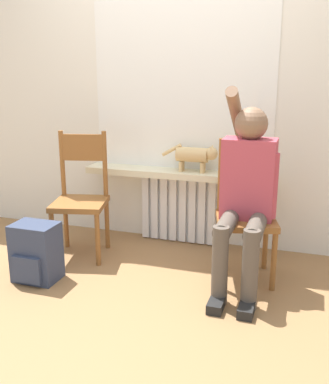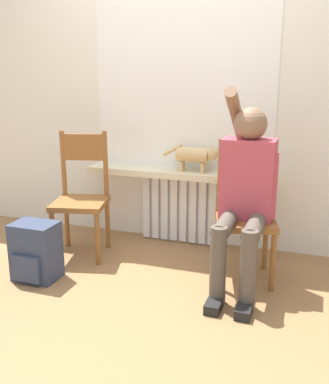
{
  "view_description": "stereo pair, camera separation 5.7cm",
  "coord_description": "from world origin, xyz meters",
  "views": [
    {
      "loc": [
        1.0,
        -2.25,
        1.39
      ],
      "look_at": [
        0.0,
        0.77,
        0.52
      ],
      "focal_mm": 42.0,
      "sensor_mm": 36.0,
      "label": 1
    },
    {
      "loc": [
        1.05,
        -2.23,
        1.39
      ],
      "look_at": [
        0.0,
        0.77,
        0.52
      ],
      "focal_mm": 42.0,
      "sensor_mm": 36.0,
      "label": 2
    }
  ],
  "objects": [
    {
      "name": "person",
      "position": [
        0.62,
        0.54,
        0.65
      ],
      "size": [
        0.36,
        0.97,
        1.29
      ],
      "color": "brown",
      "rests_on": "ground_plane"
    },
    {
      "name": "backpack",
      "position": [
        -0.71,
        0.15,
        0.2
      ],
      "size": [
        0.3,
        0.25,
        0.4
      ],
      "color": "#333D56",
      "rests_on": "ground_plane"
    },
    {
      "name": "chair_right",
      "position": [
        0.61,
        0.66,
        0.47
      ],
      "size": [
        0.47,
        0.47,
        0.94
      ],
      "rotation": [
        0.0,
        0.0,
        0.26
      ],
      "color": "brown",
      "rests_on": "ground_plane"
    },
    {
      "name": "ground_plane",
      "position": [
        0.0,
        0.0,
        0.0
      ],
      "size": [
        12.0,
        12.0,
        0.0
      ],
      "primitive_type": "plane",
      "color": "olive"
    },
    {
      "name": "radiator",
      "position": [
        0.0,
        1.15,
        0.28
      ],
      "size": [
        0.64,
        0.08,
        0.56
      ],
      "color": "white",
      "rests_on": "ground_plane"
    },
    {
      "name": "windowsill",
      "position": [
        0.0,
        1.09,
        0.59
      ],
      "size": [
        1.51,
        0.22,
        0.05
      ],
      "color": "beige",
      "rests_on": "radiator"
    },
    {
      "name": "window_glass",
      "position": [
        0.0,
        1.2,
        1.26
      ],
      "size": [
        1.45,
        0.01,
        1.29
      ],
      "color": "white",
      "rests_on": "windowsill"
    },
    {
      "name": "wall_with_window",
      "position": [
        0.0,
        1.23,
        1.35
      ],
      "size": [
        7.0,
        0.06,
        2.7
      ],
      "color": "white",
      "rests_on": "ground_plane"
    },
    {
      "name": "chair_left",
      "position": [
        -0.63,
        0.66,
        0.47
      ],
      "size": [
        0.46,
        0.46,
        0.94
      ],
      "rotation": [
        0.0,
        0.0,
        0.24
      ],
      "color": "brown",
      "rests_on": "ground_plane"
    },
    {
      "name": "cat",
      "position": [
        0.15,
        1.09,
        0.75
      ],
      "size": [
        0.45,
        0.11,
        0.22
      ],
      "color": "#DBB77A",
      "rests_on": "windowsill"
    }
  ]
}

